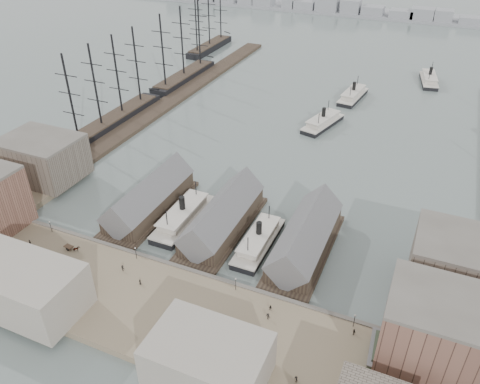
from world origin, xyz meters
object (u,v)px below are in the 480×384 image
at_px(horse_cart_center, 86,286).
at_px(horse_cart_right, 226,338).
at_px(ferry_docked_west, 183,216).
at_px(tram, 375,353).
at_px(horse_cart_left, 75,248).

distance_m(horse_cart_center, horse_cart_right, 39.78).
xyz_separation_m(ferry_docked_west, horse_cart_center, (-7.27, -37.28, 0.47)).
distance_m(ferry_docked_west, tram, 70.50).
xyz_separation_m(horse_cart_left, horse_cart_right, (52.46, -11.30, 0.03)).
height_order(tram, horse_cart_left, tram).
relative_size(horse_cart_left, horse_cart_center, 0.96).
bearing_deg(ferry_docked_west, horse_cart_center, -101.03).
distance_m(ferry_docked_west, horse_cart_right, 49.89).
relative_size(horse_cart_left, horse_cart_right, 1.01).
relative_size(tram, horse_cart_left, 2.29).
xyz_separation_m(ferry_docked_west, tram, (64.02, -29.48, 1.63)).
relative_size(ferry_docked_west, tram, 2.56).
height_order(tram, horse_cart_right, tram).
bearing_deg(ferry_docked_west, horse_cart_left, -126.93).
distance_m(horse_cart_left, horse_cart_center, 16.62).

